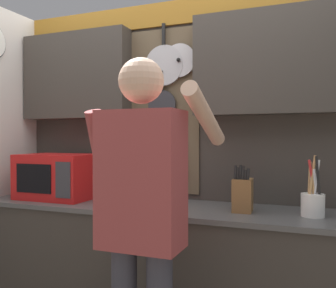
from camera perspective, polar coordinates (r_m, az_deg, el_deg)
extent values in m
cube|color=#38332D|center=(2.55, -0.98, -19.83)|extent=(2.45, 0.56, 0.89)
cube|color=#4C4C4C|center=(2.43, -0.99, -9.67)|extent=(2.48, 0.59, 0.03)
cube|color=#38332D|center=(2.67, 1.50, -3.18)|extent=(3.05, 0.04, 2.31)
cube|color=#99661E|center=(2.78, 1.28, 19.39)|extent=(3.01, 0.02, 0.17)
cube|color=#38332D|center=(2.98, -13.79, 10.01)|extent=(0.88, 0.16, 0.65)
cube|color=#38332D|center=(2.46, 16.45, 11.96)|extent=(1.06, 0.16, 0.65)
cube|color=brown|center=(2.68, -0.55, 5.05)|extent=(0.52, 0.01, 1.17)
cylinder|color=#B7B7BC|center=(2.70, -0.62, 11.90)|extent=(0.29, 0.02, 0.29)
cube|color=black|center=(2.74, -0.67, 16.41)|extent=(0.02, 0.02, 0.15)
cylinder|color=#2D2D33|center=(2.66, -0.92, 5.97)|extent=(0.21, 0.02, 0.21)
cube|color=black|center=(2.68, -0.97, 9.65)|extent=(0.02, 0.02, 0.14)
cylinder|color=black|center=(2.65, -0.70, 0.02)|extent=(0.22, 0.02, 0.22)
cube|color=black|center=(2.65, -0.75, 3.90)|extent=(0.02, 0.02, 0.14)
cylinder|color=silver|center=(2.66, 1.73, 12.62)|extent=(0.23, 0.01, 0.23)
sphere|color=black|center=(2.64, 1.59, 12.70)|extent=(0.03, 0.03, 0.03)
cylinder|color=black|center=(2.72, -3.89, -1.84)|extent=(0.01, 0.01, 0.18)
ellipsoid|color=black|center=(2.72, -3.89, -4.11)|extent=(0.06, 0.01, 0.05)
cylinder|color=silver|center=(2.68, -2.35, -1.94)|extent=(0.01, 0.01, 0.19)
ellipsoid|color=silver|center=(2.69, -2.35, -4.26)|extent=(0.05, 0.01, 0.05)
cylinder|color=silver|center=(2.65, -0.76, -1.78)|extent=(0.01, 0.01, 0.17)
ellipsoid|color=silver|center=(2.66, -0.76, -3.86)|extent=(0.04, 0.01, 0.04)
cylinder|color=silver|center=(2.62, 0.86, -2.52)|extent=(0.01, 0.01, 0.23)
ellipsoid|color=silver|center=(2.64, 0.86, -5.44)|extent=(0.06, 0.01, 0.05)
cylinder|color=red|center=(2.60, 2.52, -2.06)|extent=(0.01, 0.01, 0.19)
ellipsoid|color=red|center=(2.60, 2.52, -4.43)|extent=(0.05, 0.01, 0.04)
cube|color=red|center=(2.80, -16.33, -4.73)|extent=(0.52, 0.37, 0.32)
cube|color=black|center=(2.69, -19.81, -4.97)|extent=(0.29, 0.01, 0.20)
cube|color=#333338|center=(2.53, -15.72, -5.31)|extent=(0.11, 0.01, 0.24)
cube|color=brown|center=(2.25, 11.31, -7.65)|extent=(0.12, 0.16, 0.19)
cylinder|color=black|center=(2.21, 10.23, -4.27)|extent=(0.02, 0.04, 0.08)
cylinder|color=black|center=(2.21, 10.60, -4.42)|extent=(0.02, 0.03, 0.07)
cylinder|color=black|center=(2.21, 10.98, -4.25)|extent=(0.02, 0.03, 0.08)
cylinder|color=black|center=(2.20, 11.35, -4.31)|extent=(0.02, 0.03, 0.08)
cylinder|color=black|center=(2.20, 11.73, -4.62)|extent=(0.02, 0.03, 0.06)
cylinder|color=black|center=(2.20, 12.11, -4.51)|extent=(0.02, 0.03, 0.07)
cylinder|color=white|center=(2.22, 21.20, -8.69)|extent=(0.13, 0.13, 0.12)
cylinder|color=tan|center=(2.21, 21.27, -5.86)|extent=(0.02, 0.03, 0.25)
cylinder|color=silver|center=(2.21, 21.61, -5.64)|extent=(0.04, 0.04, 0.26)
cylinder|color=red|center=(2.21, 21.21, -5.64)|extent=(0.05, 0.03, 0.26)
cylinder|color=silver|center=(2.22, 21.20, -6.49)|extent=(0.03, 0.04, 0.20)
cylinder|color=black|center=(2.20, 21.94, -5.40)|extent=(0.04, 0.03, 0.28)
cylinder|color=tan|center=(2.20, 21.04, -5.34)|extent=(0.05, 0.05, 0.29)
cylinder|color=silver|center=(2.21, 21.44, -6.29)|extent=(0.02, 0.03, 0.21)
cylinder|color=tan|center=(2.23, 20.73, -5.73)|extent=(0.02, 0.06, 0.25)
cube|color=#993D3D|center=(1.73, -4.08, -5.38)|extent=(0.38, 0.22, 0.63)
sphere|color=#DBAD8E|center=(1.74, -4.10, 9.58)|extent=(0.21, 0.21, 0.21)
cylinder|color=#993D3D|center=(1.87, -9.85, -3.37)|extent=(0.08, 0.26, 0.56)
cylinder|color=#DBAD8E|center=(1.88, 5.70, 4.16)|extent=(0.08, 0.55, 0.30)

